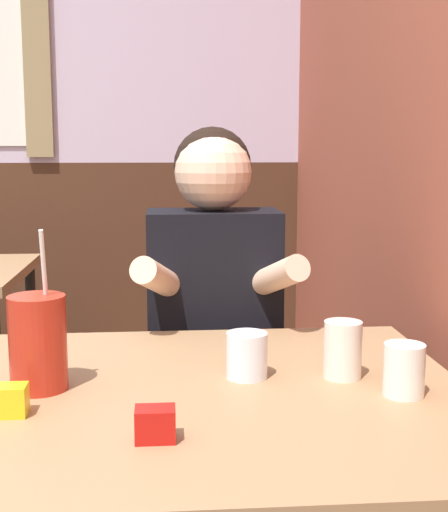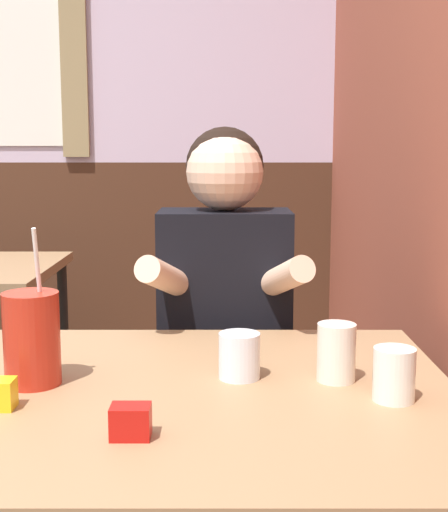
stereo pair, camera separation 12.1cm
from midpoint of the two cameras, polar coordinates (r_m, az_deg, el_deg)
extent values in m
cube|color=#9E4C38|center=(2.24, 16.15, 12.94)|extent=(0.06, 4.40, 2.70)
cube|color=#472819|center=(3.50, -10.53, -1.66)|extent=(5.44, 0.06, 1.10)
cube|color=#937F56|center=(3.41, -10.65, 14.94)|extent=(0.12, 0.02, 0.85)
cube|color=#93704C|center=(1.30, 0.44, -11.45)|extent=(0.96, 0.85, 0.04)
cylinder|color=black|center=(1.85, -14.02, -17.79)|extent=(0.04, 0.04, 0.71)
cylinder|color=black|center=(1.86, 14.76, -17.78)|extent=(0.04, 0.04, 0.71)
cylinder|color=black|center=(2.48, -14.24, -10.86)|extent=(0.04, 0.04, 0.71)
cylinder|color=black|center=(3.06, -11.32, -6.98)|extent=(0.04, 0.04, 0.71)
cube|color=black|center=(2.05, 2.07, -18.56)|extent=(0.31, 0.20, 0.47)
cube|color=black|center=(1.87, 2.15, -4.66)|extent=(0.34, 0.20, 0.54)
sphere|color=black|center=(1.84, 2.20, 7.21)|extent=(0.20, 0.20, 0.20)
sphere|color=beige|center=(1.82, 2.22, 6.73)|extent=(0.20, 0.20, 0.20)
cylinder|color=beige|center=(1.71, -2.23, -1.85)|extent=(0.14, 0.27, 0.15)
cylinder|color=beige|center=(1.72, 6.87, -1.85)|extent=(0.14, 0.27, 0.15)
cylinder|color=#B22819|center=(1.33, -12.39, -6.49)|extent=(0.10, 0.10, 0.17)
cylinder|color=white|center=(1.30, -11.93, -0.74)|extent=(0.01, 0.04, 0.14)
cylinder|color=silver|center=(1.35, 4.07, -7.99)|extent=(0.08, 0.08, 0.09)
cylinder|color=silver|center=(1.28, 16.38, -9.13)|extent=(0.07, 0.07, 0.09)
cylinder|color=silver|center=(1.36, 11.77, -7.60)|extent=(0.07, 0.07, 0.11)
cube|color=#B7140F|center=(1.09, -4.03, -13.12)|extent=(0.06, 0.04, 0.05)
cube|color=yellow|center=(1.24, -14.84, -10.65)|extent=(0.06, 0.04, 0.05)
camera|label=1|loc=(0.06, -87.54, 0.38)|focal=50.00mm
camera|label=2|loc=(0.06, 92.46, -0.38)|focal=50.00mm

